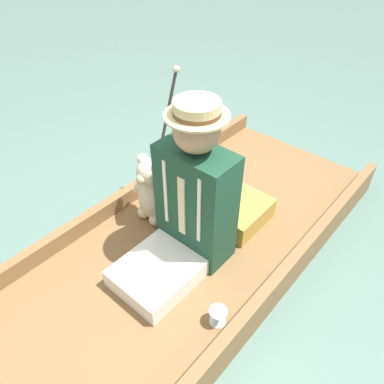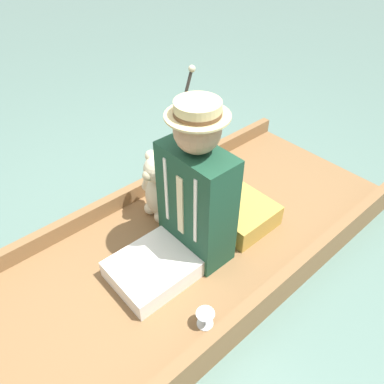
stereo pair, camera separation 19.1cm
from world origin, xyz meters
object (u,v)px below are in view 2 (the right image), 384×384
seated_person (188,204)px  wine_glass (205,317)px  teddy_bear (158,188)px  walking_cane (178,123)px

seated_person → wine_glass: seated_person is taller
teddy_bear → walking_cane: walking_cane is taller
teddy_bear → wine_glass: 0.84m
seated_person → walking_cane: 0.67m
teddy_bear → walking_cane: (0.17, -0.31, 0.27)m
wine_glass → walking_cane: 1.20m
seated_person → walking_cane: size_ratio=1.12×
wine_glass → walking_cane: walking_cane is taller
wine_glass → walking_cane: (0.94, -0.63, 0.42)m
teddy_bear → walking_cane: size_ratio=0.56×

